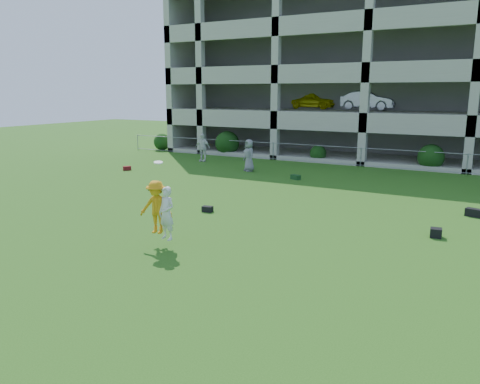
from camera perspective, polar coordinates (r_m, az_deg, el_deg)
The scene contains 12 objects.
ground at distance 13.18m, azimuth -7.28°, elevation -8.28°, with size 100.00×100.00×0.00m, color #235114.
bystander_b at distance 31.38m, azimuth -4.60°, elevation 5.43°, with size 1.08×0.45×1.85m, color white.
bystander_c at distance 27.35m, azimuth 1.10°, elevation 4.49°, with size 0.91×0.59×1.87m, color gray.
bag_black_b at distance 18.21m, azimuth -3.99°, elevation -2.08°, with size 0.40×0.25×0.22m, color black.
crate_d at distance 16.28m, azimuth 22.77°, elevation -4.61°, with size 0.35×0.35×0.30m, color black.
bag_black_e at distance 19.55m, azimuth 26.66°, elevation -2.26°, with size 0.60×0.30×0.30m, color black.
bag_red_f at distance 28.58m, azimuth -13.61°, elevation 2.83°, with size 0.45×0.28×0.24m, color #560E11.
bag_green_g at distance 25.01m, azimuth 6.79°, elevation 1.81°, with size 0.50×0.30×0.25m, color #133515.
frisbee_contest at distance 14.09m, azimuth -9.83°, elevation -2.01°, with size 1.25×0.79×2.30m.
parking_garage at distance 38.37m, azimuth 18.32°, elevation 13.70°, with size 30.00×14.00×12.00m.
fence at distance 30.11m, azimuth 14.51°, elevation 4.20°, with size 36.06×0.06×1.20m.
shrub_row at distance 29.92m, azimuth 23.51°, elevation 5.26°, with size 34.38×2.52×3.50m.
Camera 1 is at (7.36, -9.93, 4.58)m, focal length 35.00 mm.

